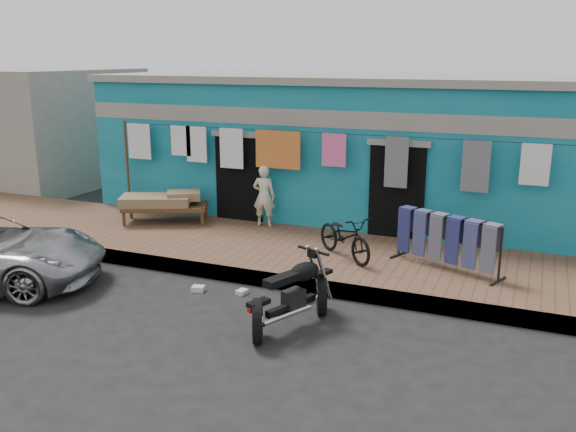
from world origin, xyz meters
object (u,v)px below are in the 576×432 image
at_px(bicycle, 345,231).
at_px(motorcycle, 291,292).
at_px(charpoy, 165,208).
at_px(jeans_rack, 447,241).
at_px(seated_person, 264,196).

xyz_separation_m(bicycle, motorcycle, (0.02, -2.56, -0.21)).
bearing_deg(charpoy, bicycle, -11.07).
bearing_deg(jeans_rack, seated_person, 162.65).
bearing_deg(jeans_rack, charpoy, 173.33).
bearing_deg(seated_person, motorcycle, 111.26).
height_order(motorcycle, jeans_rack, jeans_rack).
bearing_deg(bicycle, motorcycle, -141.23).
bearing_deg(bicycle, jeans_rack, -47.16).
bearing_deg(jeans_rack, bicycle, -175.57).
bearing_deg(bicycle, charpoy, 117.34).
relative_size(charpoy, jeans_rack, 1.03).
relative_size(bicycle, charpoy, 0.73).
height_order(seated_person, charpoy, seated_person).
relative_size(seated_person, bicycle, 0.86).
height_order(bicycle, charpoy, bicycle).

